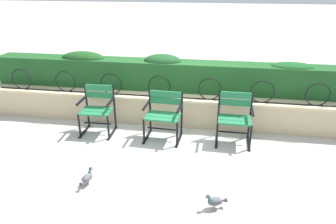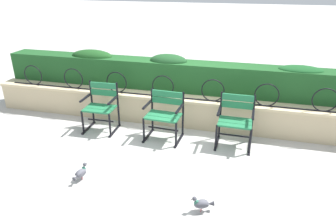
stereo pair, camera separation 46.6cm
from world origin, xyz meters
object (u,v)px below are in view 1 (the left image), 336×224
(park_chair_right, at_px, (235,116))
(pigeon_far_side, at_px, (87,178))
(pigeon_near_chairs, at_px, (215,201))
(park_chair_left, at_px, (98,108))
(park_chair_centre, at_px, (164,114))

(park_chair_right, xyz_separation_m, pigeon_far_side, (-2.02, -1.59, -0.35))
(pigeon_near_chairs, xyz_separation_m, pigeon_far_side, (-1.75, 0.21, 0.00))
(park_chair_left, relative_size, park_chair_right, 1.01)
(park_chair_right, bearing_deg, park_chair_left, -179.51)
(park_chair_left, distance_m, park_chair_centre, 1.22)
(park_chair_left, xyz_separation_m, pigeon_near_chairs, (2.17, -1.78, -0.35))
(park_chair_centre, distance_m, pigeon_near_chairs, 2.01)
(park_chair_right, xyz_separation_m, pigeon_near_chairs, (-0.27, -1.81, -0.35))
(park_chair_left, distance_m, pigeon_far_side, 1.66)
(park_chair_left, height_order, pigeon_far_side, park_chair_left)
(park_chair_right, height_order, pigeon_far_side, park_chair_right)
(park_chair_centre, bearing_deg, pigeon_far_side, -117.87)
(park_chair_centre, relative_size, pigeon_near_chairs, 2.95)
(park_chair_right, bearing_deg, pigeon_far_side, -141.79)
(park_chair_right, height_order, pigeon_near_chairs, park_chair_right)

